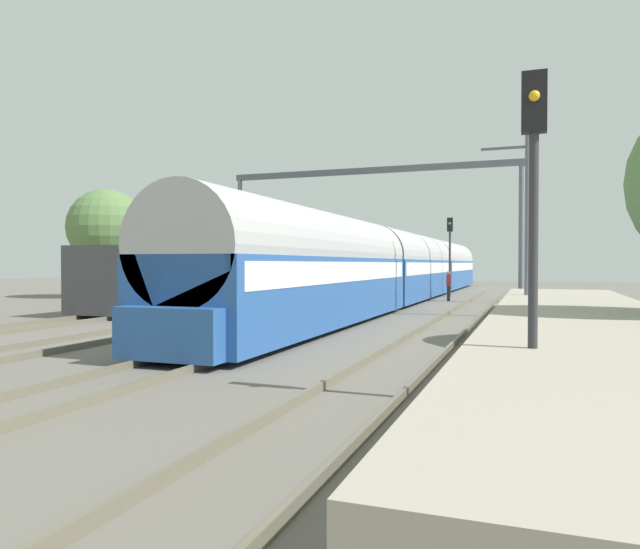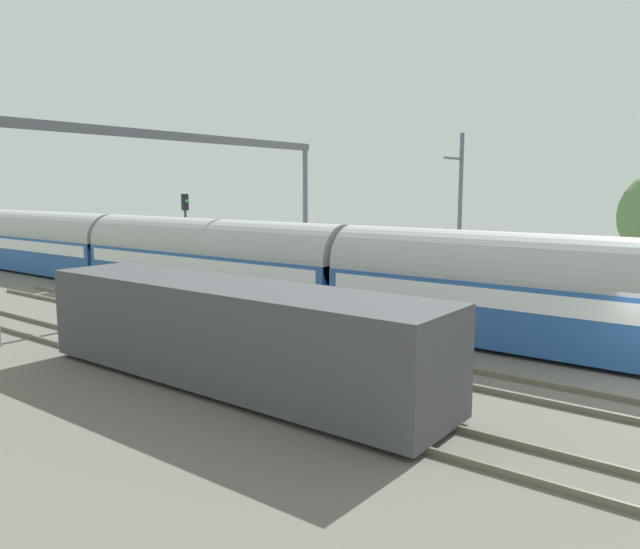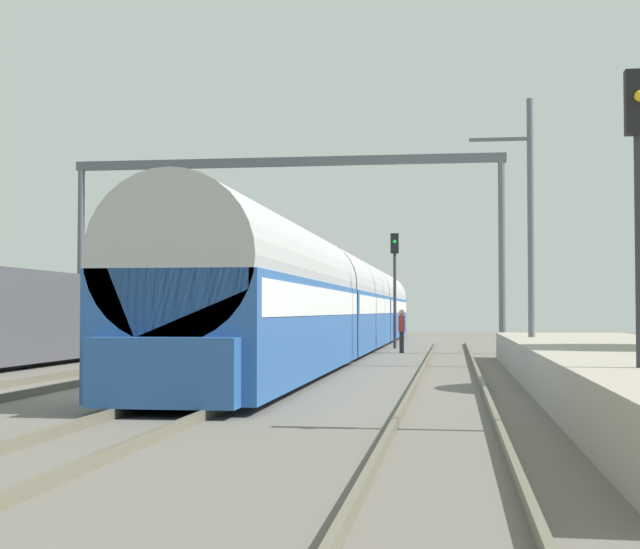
{
  "view_description": "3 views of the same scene",
  "coord_description": "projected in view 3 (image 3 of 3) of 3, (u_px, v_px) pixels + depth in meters",
  "views": [
    {
      "loc": [
        9.24,
        -14.94,
        2.16
      ],
      "look_at": [
        2.2,
        4.44,
        1.77
      ],
      "focal_mm": 33.06,
      "sensor_mm": 36.0,
      "label": 1
    },
    {
      "loc": [
        -18.16,
        -2.34,
        5.47
      ],
      "look_at": [
        0.88,
        12.11,
        2.05
      ],
      "focal_mm": 34.16,
      "sensor_mm": 36.0,
      "label": 2
    },
    {
      "loc": [
        6.7,
        -19.36,
        1.67
      ],
      "look_at": [
        1.1,
        21.34,
        3.21
      ],
      "focal_mm": 54.48,
      "sensor_mm": 36.0,
      "label": 3
    }
  ],
  "objects": [
    {
      "name": "freight_car",
      "position": [
        26.0,
        317.0,
        30.43
      ],
      "size": [
        2.8,
        13.0,
        2.7
      ],
      "color": "#47474C",
      "rests_on": "ground"
    },
    {
      "name": "railway_signal_far",
      "position": [
        395.0,
        275.0,
        43.23
      ],
      "size": [
        0.36,
        0.3,
        5.13
      ],
      "color": "#2D2D33",
      "rests_on": "ground"
    },
    {
      "name": "railway_signal_near",
      "position": [
        640.0,
        199.0,
        13.27
      ],
      "size": [
        0.36,
        0.3,
        4.99
      ],
      "color": "#2D2D33",
      "rests_on": "ground"
    },
    {
      "name": "catenary_gantry",
      "position": [
        285.0,
        204.0,
        39.05
      ],
      "size": [
        17.58,
        0.28,
        7.86
      ],
      "color": "#585B65",
      "rests_on": "ground"
    },
    {
      "name": "person_crossing",
      "position": [
        402.0,
        327.0,
        38.49
      ],
      "size": [
        0.28,
        0.42,
        1.73
      ],
      "rotation": [
        0.0,
        0.0,
        1.67
      ],
      "color": "#262626",
      "rests_on": "ground"
    },
    {
      "name": "track_far_east",
      "position": [
        448.0,
        392.0,
        19.12
      ],
      "size": [
        1.52,
        60.0,
        0.16
      ],
      "color": "#66604F",
      "rests_on": "ground"
    },
    {
      "name": "ground",
      "position": [
        127.0,
        392.0,
        20.02
      ],
      "size": [
        120.0,
        120.0,
        0.0
      ],
      "primitive_type": "plane",
      "color": "#67625A"
    },
    {
      "name": "catenary_pole_east_mid",
      "position": [
        529.0,
        227.0,
        28.77
      ],
      "size": [
        1.9,
        0.2,
        8.0
      ],
      "color": "#585B65",
      "rests_on": "ground"
    },
    {
      "name": "platform",
      "position": [
        630.0,
        368.0,
        20.6
      ],
      "size": [
        4.4,
        28.0,
        0.9
      ],
      "color": "#A39989",
      "rests_on": "ground"
    },
    {
      "name": "track_west",
      "position": [
        26.0,
        387.0,
        20.32
      ],
      "size": [
        1.52,
        60.0,
        0.16
      ],
      "color": "#66604F",
      "rests_on": "ground"
    },
    {
      "name": "passenger_train",
      "position": [
        342.0,
        303.0,
        39.46
      ],
      "size": [
        2.93,
        49.2,
        3.82
      ],
      "color": "#28569E",
      "rests_on": "ground"
    },
    {
      "name": "track_east",
      "position": [
        231.0,
        389.0,
        19.72
      ],
      "size": [
        1.52,
        60.0,
        0.16
      ],
      "color": "#66604F",
      "rests_on": "ground"
    }
  ]
}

